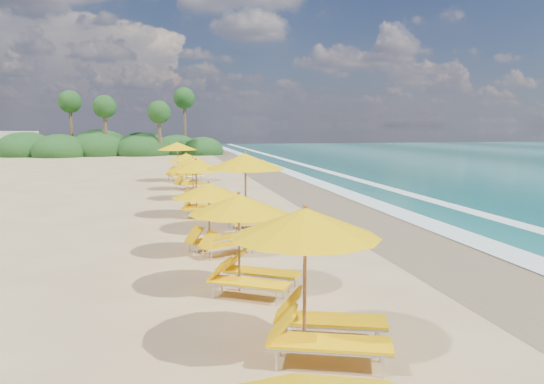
{
  "coord_description": "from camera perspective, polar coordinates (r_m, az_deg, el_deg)",
  "views": [
    {
      "loc": [
        -3.59,
        -16.96,
        3.45
      ],
      "look_at": [
        0.0,
        0.0,
        1.2
      ],
      "focal_mm": 33.78,
      "sensor_mm": 36.0,
      "label": 1
    }
  ],
  "objects": [
    {
      "name": "station_3",
      "position": [
        13.83,
        -6.46,
        -2.34
      ],
      "size": [
        2.63,
        2.61,
        2.0
      ],
      "rotation": [
        0.0,
        0.0,
        0.43
      ],
      "color": "olive",
      "rests_on": "ground"
    },
    {
      "name": "station_6",
      "position": [
        24.23,
        -8.46,
        1.85
      ],
      "size": [
        2.38,
        2.26,
        2.04
      ],
      "rotation": [
        0.0,
        0.0,
        -0.14
      ],
      "color": "olive",
      "rests_on": "ground"
    },
    {
      "name": "station_8",
      "position": [
        32.45,
        -10.15,
        3.67
      ],
      "size": [
        3.14,
        3.05,
        2.52
      ],
      "rotation": [
        0.0,
        0.0,
        0.27
      ],
      "color": "olive",
      "rests_on": "ground"
    },
    {
      "name": "station_1",
      "position": [
        7.79,
        5.0,
        -8.71
      ],
      "size": [
        2.96,
        2.9,
        2.31
      ],
      "rotation": [
        0.0,
        0.0,
        -0.34
      ],
      "color": "olive",
      "rests_on": "ground"
    },
    {
      "name": "beach_building",
      "position": [
        67.55,
        -27.85,
        4.8
      ],
      "size": [
        7.0,
        5.0,
        2.8
      ],
      "primitive_type": "cube",
      "color": "beige",
      "rests_on": "ground"
    },
    {
      "name": "station_4",
      "position": [
        16.67,
        -2.3,
        0.59
      ],
      "size": [
        3.02,
        2.84,
        2.63
      ],
      "rotation": [
        0.0,
        0.0,
        0.1
      ],
      "color": "olive",
      "rests_on": "ground"
    },
    {
      "name": "station_2",
      "position": [
        10.62,
        -2.88,
        -4.93
      ],
      "size": [
        2.85,
        2.85,
        2.11
      ],
      "rotation": [
        0.0,
        0.0,
        -0.54
      ],
      "color": "olive",
      "rests_on": "ground"
    },
    {
      "name": "station_5",
      "position": [
        19.61,
        -7.93,
        0.9
      ],
      "size": [
        2.78,
        2.69,
        2.24
      ],
      "rotation": [
        0.0,
        0.0,
        -0.25
      ],
      "color": "olive",
      "rests_on": "ground"
    },
    {
      "name": "wet_sand",
      "position": [
        18.9,
        11.97,
        -3.27
      ],
      "size": [
        4.0,
        160.0,
        0.01
      ],
      "primitive_type": "cube",
      "color": "#867350",
      "rests_on": "ground"
    },
    {
      "name": "treeline",
      "position": [
        62.85,
        -17.79,
        4.8
      ],
      "size": [
        25.8,
        8.8,
        9.74
      ],
      "color": "#163D14",
      "rests_on": "ground"
    },
    {
      "name": "station_7",
      "position": [
        28.04,
        -9.26,
        2.57
      ],
      "size": [
        2.71,
        2.71,
        2.04
      ],
      "rotation": [
        0.0,
        0.0,
        0.49
      ],
      "color": "olive",
      "rests_on": "ground"
    },
    {
      "name": "ground",
      "position": [
        17.68,
        0.0,
        -3.86
      ],
      "size": [
        160.0,
        160.0,
        0.0
      ],
      "primitive_type": "plane",
      "color": "tan",
      "rests_on": "ground"
    },
    {
      "name": "surf_foam",
      "position": [
        20.13,
        19.03,
        -2.8
      ],
      "size": [
        4.0,
        160.0,
        0.01
      ],
      "color": "white",
      "rests_on": "ground"
    }
  ]
}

